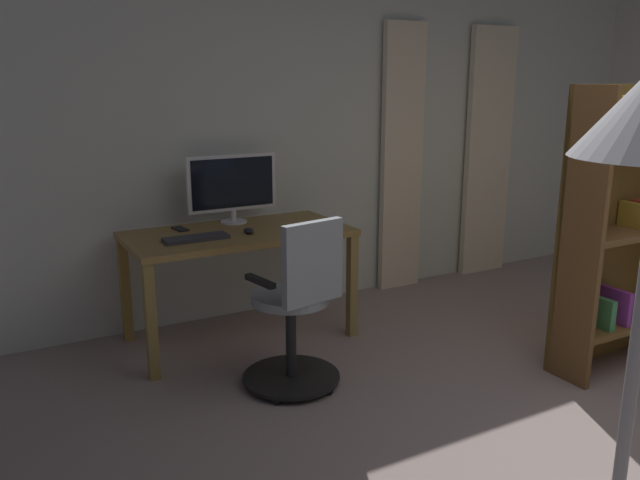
% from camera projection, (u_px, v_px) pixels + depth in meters
% --- Properties ---
extents(back_room_partition, '(5.86, 0.10, 2.58)m').
position_uv_depth(back_room_partition, '(358.00, 133.00, 5.03)').
color(back_room_partition, silver).
rests_on(back_room_partition, ground).
extents(curtain_left_panel, '(0.48, 0.06, 2.14)m').
position_uv_depth(curtain_left_panel, '(488.00, 154.00, 5.60)').
color(curtain_left_panel, beige).
rests_on(curtain_left_panel, ground).
extents(curtain_right_panel, '(0.38, 0.06, 2.14)m').
position_uv_depth(curtain_right_panel, '(402.00, 160.00, 5.16)').
color(curtain_right_panel, beige).
rests_on(curtain_right_panel, ground).
extents(desk, '(1.44, 0.73, 0.75)m').
position_uv_depth(desk, '(238.00, 245.00, 4.17)').
color(desk, olive).
rests_on(desk, ground).
extents(office_chair, '(0.56, 0.56, 0.99)m').
position_uv_depth(office_chair, '(297.00, 311.00, 3.52)').
color(office_chair, black).
rests_on(office_chair, ground).
extents(computer_monitor, '(0.63, 0.18, 0.47)m').
position_uv_depth(computer_monitor, '(232.00, 185.00, 4.32)').
color(computer_monitor, white).
rests_on(computer_monitor, desk).
extents(computer_keyboard, '(0.40, 0.14, 0.02)m').
position_uv_depth(computer_keyboard, '(196.00, 238.00, 3.90)').
color(computer_keyboard, '#333338').
rests_on(computer_keyboard, desk).
extents(computer_mouse, '(0.06, 0.10, 0.04)m').
position_uv_depth(computer_mouse, '(249.00, 231.00, 4.07)').
color(computer_mouse, '#232328').
rests_on(computer_mouse, desk).
extents(cell_phone_face_up, '(0.08, 0.15, 0.01)m').
position_uv_depth(cell_phone_face_up, '(180.00, 229.00, 4.17)').
color(cell_phone_face_up, black).
rests_on(cell_phone_face_up, desk).
extents(bookshelf, '(0.86, 0.30, 1.68)m').
position_uv_depth(bookshelf, '(619.00, 229.00, 3.76)').
color(bookshelf, brown).
rests_on(bookshelf, ground).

